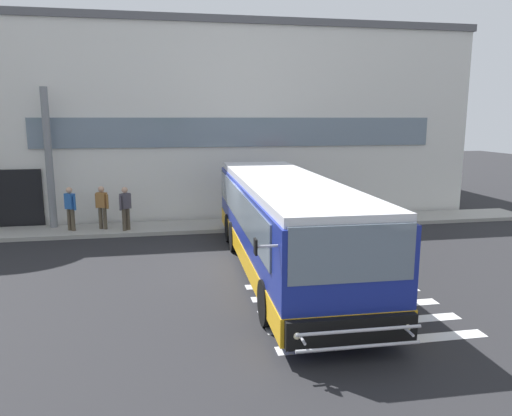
{
  "coord_description": "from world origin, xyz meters",
  "views": [
    {
      "loc": [
        -2.14,
        -14.34,
        4.39
      ],
      "look_at": [
        0.68,
        0.86,
        1.5
      ],
      "focal_mm": 33.89,
      "sensor_mm": 36.0,
      "label": 1
    }
  ],
  "objects_px": {
    "passenger_by_doorway": "(102,205)",
    "passenger_at_curb_edge": "(125,206)",
    "entry_support_column": "(49,159)",
    "bus_main_foreground": "(284,226)",
    "passenger_near_column": "(70,207)"
  },
  "relations": [
    {
      "from": "entry_support_column",
      "to": "bus_main_foreground",
      "type": "bearing_deg",
      "value": -40.33
    },
    {
      "from": "passenger_by_doorway",
      "to": "entry_support_column",
      "type": "bearing_deg",
      "value": 160.65
    },
    {
      "from": "passenger_by_doorway",
      "to": "passenger_at_curb_edge",
      "type": "xyz_separation_m",
      "value": [
        0.91,
        -0.39,
        0.0
      ]
    },
    {
      "from": "passenger_at_curb_edge",
      "to": "passenger_near_column",
      "type": "bearing_deg",
      "value": 170.63
    },
    {
      "from": "passenger_near_column",
      "to": "passenger_by_doorway",
      "type": "relative_size",
      "value": 1.0
    },
    {
      "from": "entry_support_column",
      "to": "passenger_at_curb_edge",
      "type": "distance_m",
      "value": 3.53
    },
    {
      "from": "bus_main_foreground",
      "to": "passenger_near_column",
      "type": "distance_m",
      "value": 9.05
    },
    {
      "from": "passenger_by_doorway",
      "to": "passenger_at_curb_edge",
      "type": "bearing_deg",
      "value": -23.52
    },
    {
      "from": "entry_support_column",
      "to": "passenger_by_doorway",
      "type": "height_order",
      "value": "entry_support_column"
    },
    {
      "from": "bus_main_foreground",
      "to": "passenger_at_curb_edge",
      "type": "distance_m",
      "value": 7.34
    },
    {
      "from": "bus_main_foreground",
      "to": "passenger_near_column",
      "type": "height_order",
      "value": "bus_main_foreground"
    },
    {
      "from": "bus_main_foreground",
      "to": "passenger_by_doorway",
      "type": "relative_size",
      "value": 6.86
    },
    {
      "from": "passenger_near_column",
      "to": "passenger_by_doorway",
      "type": "bearing_deg",
      "value": 2.69
    },
    {
      "from": "entry_support_column",
      "to": "passenger_near_column",
      "type": "height_order",
      "value": "entry_support_column"
    },
    {
      "from": "entry_support_column",
      "to": "passenger_by_doorway",
      "type": "relative_size",
      "value": 3.22
    }
  ]
}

